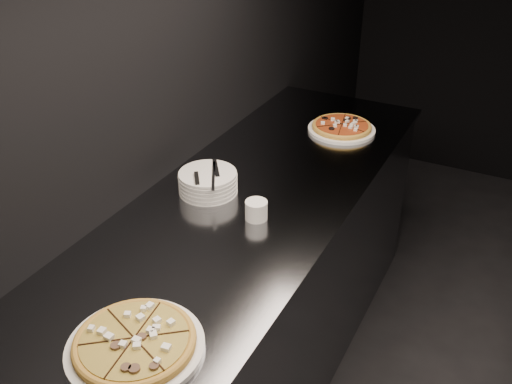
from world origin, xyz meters
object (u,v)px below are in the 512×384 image
at_px(pizza_mushroom, 135,343).
at_px(cutlery, 207,174).
at_px(plate_stack, 208,182).
at_px(ramekin, 256,210).
at_px(pizza_tomato, 342,127).
at_px(counter, 242,302).

xyz_separation_m(pizza_mushroom, cutlery, (-0.25, 0.76, 0.06)).
xyz_separation_m(plate_stack, ramekin, (0.25, -0.08, -0.00)).
xyz_separation_m(pizza_tomato, ramekin, (-0.01, -0.84, 0.02)).
bearing_deg(counter, pizza_mushroom, -82.39).
relative_size(pizza_mushroom, cutlery, 1.86).
height_order(counter, ramekin, ramekin).
height_order(cutlery, ramekin, cutlery).
height_order(counter, cutlery, cutlery).
relative_size(pizza_tomato, ramekin, 4.38).
relative_size(counter, ramekin, 31.09).
xyz_separation_m(pizza_mushroom, plate_stack, (-0.25, 0.77, 0.02)).
distance_m(pizza_tomato, ramekin, 0.84).
bearing_deg(ramekin, pizza_mushroom, -89.31).
bearing_deg(pizza_mushroom, cutlery, 108.04).
relative_size(pizza_mushroom, pizza_tomato, 1.20).
relative_size(counter, cutlery, 11.00).
relative_size(pizza_mushroom, plate_stack, 1.89).
distance_m(counter, pizza_tomato, 0.93).
height_order(counter, pizza_tomato, pizza_tomato).
xyz_separation_m(counter, ramekin, (0.09, -0.05, 0.50)).
height_order(pizza_mushroom, pizza_tomato, pizza_mushroom).
bearing_deg(pizza_tomato, counter, -97.29).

